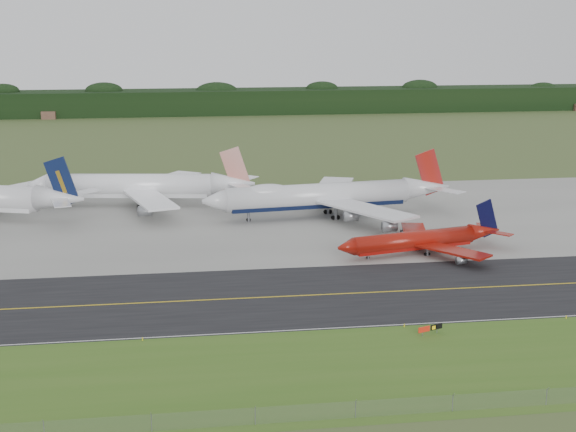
# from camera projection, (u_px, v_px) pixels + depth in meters

# --- Properties ---
(ground) EXTENTS (600.00, 600.00, 0.00)m
(ground) POSITION_uv_depth(u_px,v_px,m) (330.00, 287.00, 142.56)
(ground) COLOR #405527
(ground) RESTS_ON ground
(grass_verge) EXTENTS (400.00, 30.00, 0.01)m
(grass_verge) POSITION_uv_depth(u_px,v_px,m) (378.00, 369.00, 108.88)
(grass_verge) COLOR #39601C
(grass_verge) RESTS_ON ground
(taxiway) EXTENTS (400.00, 32.00, 0.02)m
(taxiway) POSITION_uv_depth(u_px,v_px,m) (334.00, 294.00, 138.71)
(taxiway) COLOR black
(taxiway) RESTS_ON ground
(apron) EXTENTS (400.00, 78.00, 0.01)m
(apron) POSITION_uv_depth(u_px,v_px,m) (290.00, 218.00, 191.63)
(apron) COLOR gray
(apron) RESTS_ON ground
(taxiway_centreline) EXTENTS (400.00, 0.40, 0.00)m
(taxiway_centreline) POSITION_uv_depth(u_px,v_px,m) (334.00, 294.00, 138.70)
(taxiway_centreline) COLOR gold
(taxiway_centreline) RESTS_ON taxiway
(taxiway_edge_line) EXTENTS (400.00, 0.25, 0.00)m
(taxiway_edge_line) POSITION_uv_depth(u_px,v_px,m) (353.00, 327.00, 123.79)
(taxiway_edge_line) COLOR silver
(taxiway_edge_line) RESTS_ON taxiway
(perimeter_fence) EXTENTS (320.00, 0.10, 320.00)m
(perimeter_fence) POSITION_uv_depth(u_px,v_px,m) (404.00, 406.00, 96.11)
(perimeter_fence) COLOR slate
(perimeter_fence) RESTS_ON ground
(horizon_treeline) EXTENTS (700.00, 25.00, 12.00)m
(horizon_treeline) POSITION_uv_depth(u_px,v_px,m) (229.00, 103.00, 404.70)
(horizon_treeline) COLOR black
(horizon_treeline) RESTS_ON ground
(jet_ba_747) EXTENTS (62.05, 51.06, 15.59)m
(jet_ba_747) POSITION_uv_depth(u_px,v_px,m) (327.00, 195.00, 191.81)
(jet_ba_747) COLOR silver
(jet_ba_747) RESTS_ON ground
(jet_red_737) EXTENTS (36.94, 29.59, 10.05)m
(jet_red_737) POSITION_uv_depth(u_px,v_px,m) (422.00, 240.00, 162.55)
(jet_red_737) COLOR maroon
(jet_red_737) RESTS_ON ground
(jet_star_tail) EXTENTS (58.07, 48.15, 15.32)m
(jet_star_tail) POSITION_uv_depth(u_px,v_px,m) (142.00, 186.00, 203.48)
(jet_star_tail) COLOR white
(jet_star_tail) RESTS_ON ground
(taxiway_sign) EXTENTS (4.15, 1.63, 1.45)m
(taxiway_sign) POSITION_uv_depth(u_px,v_px,m) (430.00, 328.00, 120.67)
(taxiway_sign) COLOR slate
(taxiway_sign) RESTS_ON ground
(edge_marker_left) EXTENTS (0.16, 0.16, 0.50)m
(edge_marker_left) POSITION_uv_depth(u_px,v_px,m) (143.00, 339.00, 118.54)
(edge_marker_left) COLOR yellow
(edge_marker_left) RESTS_ON ground
(edge_marker_center) EXTENTS (0.16, 0.16, 0.50)m
(edge_marker_center) POSITION_uv_depth(u_px,v_px,m) (404.00, 326.00, 123.80)
(edge_marker_center) COLOR yellow
(edge_marker_center) RESTS_ON ground
(edge_marker_right) EXTENTS (0.16, 0.16, 0.50)m
(edge_marker_right) POSITION_uv_depth(u_px,v_px,m) (566.00, 317.00, 127.30)
(edge_marker_right) COLOR yellow
(edge_marker_right) RESTS_ON ground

